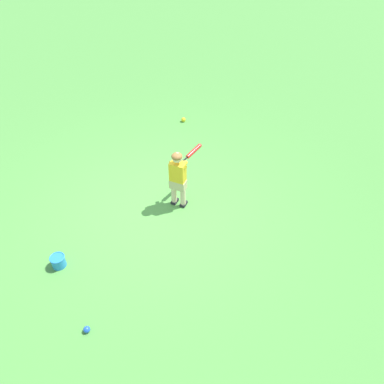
{
  "coord_description": "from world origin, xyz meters",
  "views": [
    {
      "loc": [
        3.06,
        3.32,
        4.29
      ],
      "look_at": [
        -0.32,
        0.51,
        0.45
      ],
      "focal_mm": 33.83,
      "sensor_mm": 36.0,
      "label": 1
    }
  ],
  "objects_px": {
    "play_ball_by_bucket": "(183,120)",
    "toy_bucket": "(58,261)",
    "child_batter": "(179,174)",
    "play_ball_near_batter": "(87,329)"
  },
  "relations": [
    {
      "from": "toy_bucket",
      "to": "child_batter",
      "type": "bearing_deg",
      "value": 167.51
    },
    {
      "from": "toy_bucket",
      "to": "play_ball_near_batter",
      "type": "bearing_deg",
      "value": 71.31
    },
    {
      "from": "child_batter",
      "to": "toy_bucket",
      "type": "bearing_deg",
      "value": -12.49
    },
    {
      "from": "child_batter",
      "to": "toy_bucket",
      "type": "height_order",
      "value": "child_batter"
    },
    {
      "from": "play_ball_by_bucket",
      "to": "toy_bucket",
      "type": "bearing_deg",
      "value": 16.84
    },
    {
      "from": "play_ball_near_batter",
      "to": "child_batter",
      "type": "bearing_deg",
      "value": -165.28
    },
    {
      "from": "child_batter",
      "to": "toy_bucket",
      "type": "relative_size",
      "value": 5.0
    },
    {
      "from": "play_ball_by_bucket",
      "to": "toy_bucket",
      "type": "distance_m",
      "value": 4.48
    },
    {
      "from": "child_batter",
      "to": "play_ball_near_batter",
      "type": "height_order",
      "value": "child_batter"
    },
    {
      "from": "child_batter",
      "to": "play_ball_near_batter",
      "type": "bearing_deg",
      "value": 14.72
    }
  ]
}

